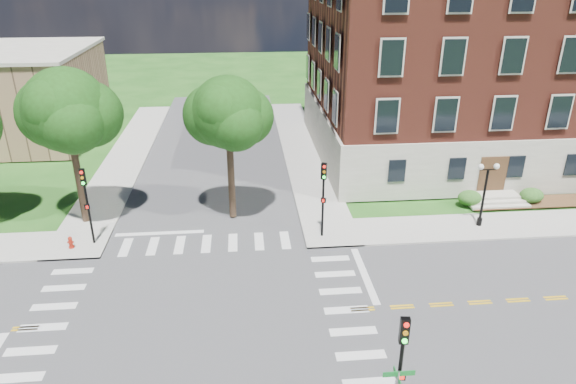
{
  "coord_description": "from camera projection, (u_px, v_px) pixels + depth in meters",
  "views": [
    {
      "loc": [
        2.46,
        -20.25,
        15.59
      ],
      "look_at": [
        4.99,
        7.31,
        3.2
      ],
      "focal_mm": 32.0,
      "sensor_mm": 36.0,
      "label": 1
    }
  ],
  "objects": [
    {
      "name": "road_ns",
      "position": [
        198.0,
        319.0,
        24.57
      ],
      "size": [
        12.0,
        90.0,
        0.01
      ],
      "primitive_type": "cube",
      "color": "#3D3D3F",
      "rests_on": "ground"
    },
    {
      "name": "main_building",
      "position": [
        497.0,
        57.0,
        43.16
      ],
      "size": [
        30.6,
        22.4,
        16.5
      ],
      "color": "#A6A192",
      "rests_on": "ground"
    },
    {
      "name": "sidewalk_ne",
      "position": [
        412.0,
        182.0,
        39.8
      ],
      "size": [
        34.0,
        34.0,
        0.12
      ],
      "color": "#9E9B93",
      "rests_on": "ground"
    },
    {
      "name": "twin_lamp_west",
      "position": [
        485.0,
        191.0,
        32.12
      ],
      "size": [
        1.36,
        0.36,
        4.23
      ],
      "color": "black",
      "rests_on": "ground"
    },
    {
      "name": "tree_c",
      "position": [
        66.0,
        110.0,
        30.65
      ],
      "size": [
        5.12,
        5.12,
        9.99
      ],
      "color": "#332319",
      "rests_on": "ground"
    },
    {
      "name": "tree_d",
      "position": [
        228.0,
        113.0,
        31.39
      ],
      "size": [
        4.54,
        4.54,
        9.39
      ],
      "color": "#332319",
      "rests_on": "ground"
    },
    {
      "name": "fire_hydrant",
      "position": [
        71.0,
        243.0,
        30.32
      ],
      "size": [
        0.35,
        0.35,
        0.75
      ],
      "color": "maroon",
      "rests_on": "ground"
    },
    {
      "name": "traffic_signal_nw",
      "position": [
        86.0,
        197.0,
        29.75
      ],
      "size": [
        0.38,
        0.45,
        4.8
      ],
      "color": "black",
      "rests_on": "ground"
    },
    {
      "name": "traffic_signal_se",
      "position": [
        401.0,
        360.0,
        17.53
      ],
      "size": [
        0.34,
        0.39,
        4.8
      ],
      "color": "black",
      "rests_on": "ground"
    },
    {
      "name": "stop_bar_east",
      "position": [
        365.0,
        275.0,
        28.03
      ],
      "size": [
        0.4,
        5.5,
        0.0
      ],
      "primitive_type": "cube",
      "color": "silver",
      "rests_on": "ground"
    },
    {
      "name": "crosswalk_east",
      "position": [
        346.0,
        310.0,
        25.17
      ],
      "size": [
        2.2,
        10.2,
        0.02
      ],
      "primitive_type": null,
      "color": "silver",
      "rests_on": "ground"
    },
    {
      "name": "ground",
      "position": [
        198.0,
        319.0,
        24.57
      ],
      "size": [
        160.0,
        160.0,
        0.0
      ],
      "primitive_type": "plane",
      "color": "#1B4A14",
      "rests_on": "ground"
    },
    {
      "name": "traffic_signal_ne",
      "position": [
        323.0,
        190.0,
        30.57
      ],
      "size": [
        0.38,
        0.46,
        4.8
      ],
      "color": "black",
      "rests_on": "ground"
    },
    {
      "name": "road_ew",
      "position": [
        198.0,
        319.0,
        24.57
      ],
      "size": [
        90.0,
        12.0,
        0.01
      ],
      "primitive_type": "cube",
      "color": "#3D3D3F",
      "rests_on": "ground"
    }
  ]
}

